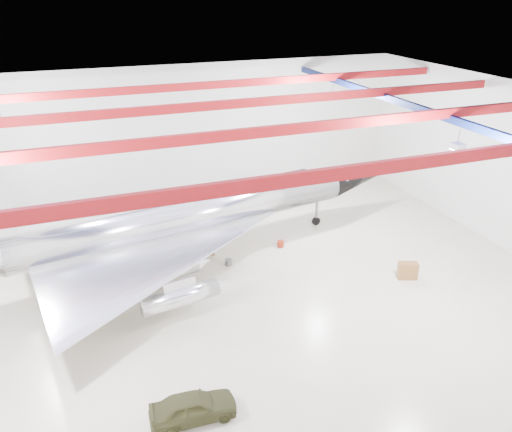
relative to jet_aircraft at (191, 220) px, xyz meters
name	(u,v)px	position (x,y,z in m)	size (l,w,h in m)	color
floor	(218,296)	(0.24, -4.96, -2.77)	(40.00, 40.00, 0.00)	beige
wall_back	(162,137)	(0.24, 10.04, 2.73)	(40.00, 40.00, 0.00)	silver
wall_right	(506,167)	(20.24, -4.96, 2.73)	(30.00, 30.00, 0.00)	silver
ceiling	(211,107)	(0.24, -4.96, 8.23)	(40.00, 40.00, 0.00)	#0A0F38
ceiling_structure	(212,121)	(0.24, -4.96, 7.56)	(39.50, 29.50, 1.08)	maroon
jet_aircraft	(191,220)	(0.00, 0.00, 0.00)	(30.84, 20.26, 8.44)	silver
jeep	(193,407)	(-3.27, -13.18, -2.15)	(1.45, 3.61, 1.23)	#37381C
desk	(408,271)	(11.71, -7.11, -2.23)	(1.17, 0.58, 1.07)	brown
crate_ply	(126,274)	(-4.50, -0.86, -2.59)	(0.51, 0.41, 0.36)	olive
toolbox_red	(130,257)	(-3.97, 1.29, -2.63)	(0.39, 0.31, 0.28)	maroon
engine_drum	(228,262)	(1.89, -1.75, -2.56)	(0.46, 0.46, 0.41)	#59595B
crate_small	(111,253)	(-5.06, 2.27, -2.65)	(0.34, 0.28, 0.24)	#59595B
tool_chest	(281,244)	(6.02, -0.62, -2.55)	(0.47, 0.47, 0.43)	maroon
oil_barrel	(210,252)	(1.18, 0.02, -2.58)	(0.54, 0.43, 0.38)	olive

